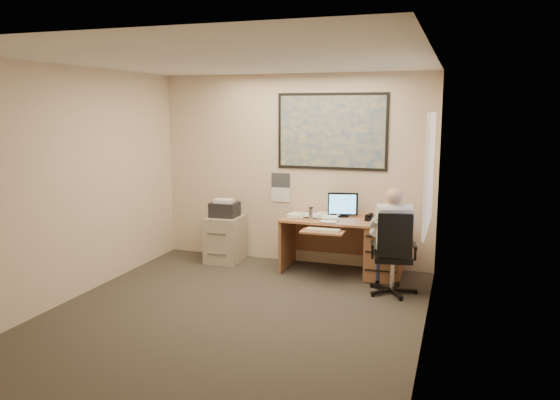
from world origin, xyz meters
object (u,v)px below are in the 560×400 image
(desk, at_px, (366,243))
(person, at_px, (394,241))
(office_chair, at_px, (391,270))
(filing_cabinet, at_px, (225,235))

(desk, relative_size, person, 1.25)
(desk, xyz_separation_m, office_chair, (0.42, -0.69, -0.14))
(filing_cabinet, bearing_deg, person, -16.12)
(office_chair, distance_m, person, 0.35)
(filing_cabinet, xyz_separation_m, office_chair, (2.49, -0.71, -0.10))
(filing_cabinet, xyz_separation_m, person, (2.50, -0.63, 0.25))
(office_chair, xyz_separation_m, person, (0.01, 0.08, 0.34))
(desk, height_order, filing_cabinet, desk)
(desk, distance_m, office_chair, 0.82)
(desk, relative_size, filing_cabinet, 1.73)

